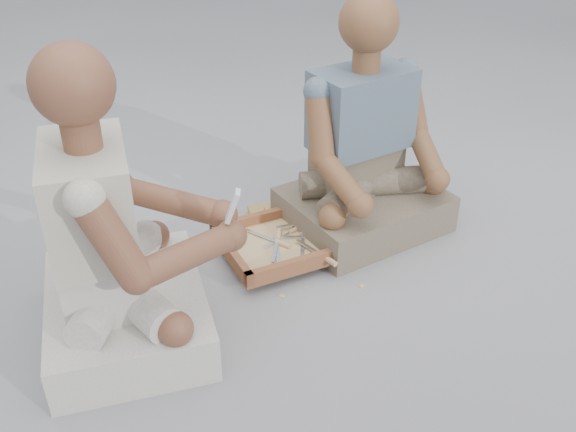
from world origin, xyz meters
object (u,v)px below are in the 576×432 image
object	(u,v)px
tool_tray	(285,242)
craftsman	(115,249)
carved_panel	(319,222)
companion	(365,157)

from	to	relation	value
tool_tray	craftsman	world-z (taller)	craftsman
carved_panel	companion	distance (m)	0.36
companion	tool_tray	bearing A→B (deg)	2.85
tool_tray	companion	xyz separation A→B (m)	(0.38, 0.13, 0.27)
craftsman	companion	distance (m)	1.10
carved_panel	companion	size ratio (longest dim) A/B	0.57
carved_panel	craftsman	xyz separation A→B (m)	(-0.84, -0.47, 0.32)
tool_tray	craftsman	size ratio (longest dim) A/B	0.55
tool_tray	craftsman	xyz separation A→B (m)	(-0.64, -0.30, 0.28)
carved_panel	craftsman	distance (m)	1.01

